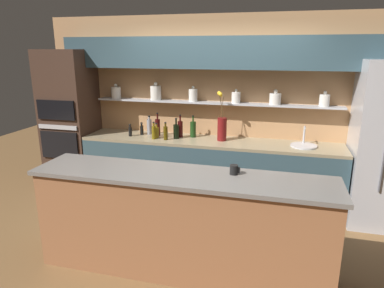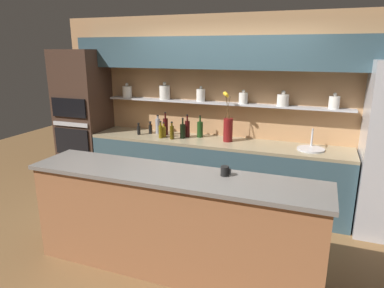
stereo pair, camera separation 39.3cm
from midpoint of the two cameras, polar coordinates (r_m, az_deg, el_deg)
name	(u,v)px [view 1 (the left image)]	position (r m, az deg, el deg)	size (l,w,h in m)	color
ground_plane	(192,248)	(3.97, -3.01, -17.04)	(12.00, 12.00, 0.00)	brown
back_wall_unit	(219,92)	(4.86, 2.25, 8.60)	(5.20, 0.44, 2.60)	tan
back_counter_unit	(209,171)	(4.86, 0.48, -4.64)	(3.58, 0.62, 0.92)	#334C56
island_counter	(181,223)	(3.39, -5.18, -13.12)	(2.86, 0.61, 1.02)	#99603D
oven_tower	(70,122)	(5.61, -21.53, 3.46)	(0.71, 0.64, 2.13)	#3D281E
flower_vase	(222,127)	(4.67, 2.60, 2.87)	(0.13, 0.17, 0.68)	maroon
sink_fixture	(304,145)	(4.59, 15.83, -0.17)	(0.34, 0.34, 0.25)	#B7B7BC
bottle_wine_0	(193,129)	(4.87, -2.14, 2.47)	(0.08, 0.08, 0.31)	#193814
bottle_oil_1	(166,133)	(4.75, -6.79, 1.86)	(0.06, 0.06, 0.25)	#47380A
bottle_wine_2	(158,127)	(4.99, -8.01, 2.80)	(0.07, 0.07, 0.34)	#380C0C
bottle_wine_3	(180,129)	(4.88, -4.28, 2.54)	(0.07, 0.07, 0.32)	#380C0C
bottle_sauce_4	(142,130)	(5.09, -10.58, 2.32)	(0.05, 0.05, 0.18)	black
bottle_sauce_5	(142,129)	(5.16, -10.56, 2.44)	(0.05, 0.05, 0.17)	#9E4C0A
bottle_wine_6	(176,131)	(4.80, -5.00, 2.12)	(0.08, 0.08, 0.29)	black
bottle_oil_7	(157,132)	(4.89, -8.24, 1.95)	(0.07, 0.07, 0.21)	olive
bottle_spirit_8	(149,127)	(5.10, -9.32, 2.87)	(0.07, 0.07, 0.28)	gray
bottle_oil_9	(154,132)	(4.82, -8.71, 1.95)	(0.06, 0.06, 0.24)	brown
bottle_sauce_10	(130,131)	(5.05, -12.47, 2.09)	(0.05, 0.05, 0.18)	black
coffee_mug	(234,170)	(3.15, 3.48, -4.36)	(0.10, 0.08, 0.09)	black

